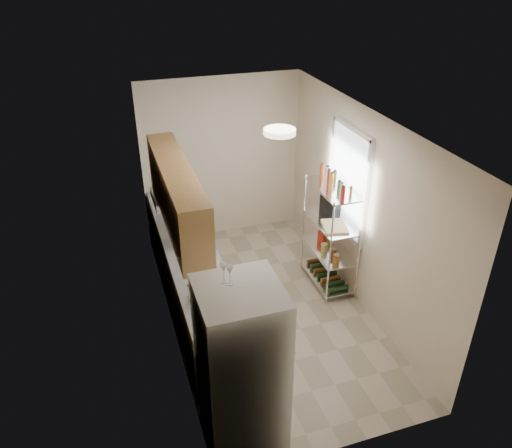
{
  "coord_description": "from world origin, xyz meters",
  "views": [
    {
      "loc": [
        -1.77,
        -4.93,
        4.27
      ],
      "look_at": [
        -0.08,
        0.25,
        1.19
      ],
      "focal_mm": 35.0,
      "sensor_mm": 36.0,
      "label": 1
    }
  ],
  "objects": [
    {
      "name": "refrigerator",
      "position": [
        -0.87,
        -1.74,
        0.89
      ],
      "size": [
        0.73,
        0.73,
        1.77
      ],
      "primitive_type": "cube",
      "color": "white",
      "rests_on": "ground"
    },
    {
      "name": "bakers_rack",
      "position": [
        1.0,
        0.3,
        1.11
      ],
      "size": [
        0.45,
        0.9,
        1.73
      ],
      "color": "silver",
      "rests_on": "ground"
    },
    {
      "name": "range_hood",
      "position": [
        -1.0,
        0.9,
        1.39
      ],
      "size": [
        0.5,
        0.6,
        0.12
      ],
      "primitive_type": "cube",
      "color": "#B7BABC",
      "rests_on": "room"
    },
    {
      "name": "window",
      "position": [
        1.23,
        0.35,
        1.55
      ],
      "size": [
        0.06,
        1.0,
        1.46
      ],
      "primitive_type": "cube",
      "color": "white",
      "rests_on": "room"
    },
    {
      "name": "ceiling_dome",
      "position": [
        0.0,
        -0.3,
        2.57
      ],
      "size": [
        0.34,
        0.34,
        0.05
      ],
      "primitive_type": "cylinder",
      "color": "white",
      "rests_on": "room"
    },
    {
      "name": "wine_glass_a",
      "position": [
        -0.92,
        -1.64,
        1.86
      ],
      "size": [
        0.07,
        0.07,
        0.18
      ],
      "primitive_type": null,
      "color": "silver",
      "rests_on": "refrigerator"
    },
    {
      "name": "storage_bag",
      "position": [
        1.02,
        0.52,
        0.64
      ],
      "size": [
        0.12,
        0.16,
        0.16
      ],
      "primitive_type": "cube",
      "rotation": [
        0.0,
        0.0,
        0.14
      ],
      "color": "#B52716",
      "rests_on": "bakers_rack"
    },
    {
      "name": "room",
      "position": [
        0.0,
        0.0,
        1.3
      ],
      "size": [
        2.52,
        4.42,
        2.62
      ],
      "color": "#B2A490",
      "rests_on": "ground"
    },
    {
      "name": "upper_cabinets",
      "position": [
        -1.05,
        0.1,
        1.81
      ],
      "size": [
        0.33,
        2.2,
        0.72
      ],
      "primitive_type": "cube",
      "color": "tan",
      "rests_on": "room"
    },
    {
      "name": "frying_pan_small",
      "position": [
        -0.88,
        1.19,
        0.92
      ],
      "size": [
        0.28,
        0.28,
        0.04
      ],
      "primitive_type": "cylinder",
      "rotation": [
        0.0,
        0.0,
        0.34
      ],
      "color": "black",
      "rests_on": "counter_run"
    },
    {
      "name": "cutting_board",
      "position": [
        0.97,
        0.14,
        1.02
      ],
      "size": [
        0.38,
        0.45,
        0.03
      ],
      "primitive_type": "cube",
      "rotation": [
        0.0,
        0.0,
        -0.23
      ],
      "color": "tan",
      "rests_on": "bakers_rack"
    },
    {
      "name": "espresso_machine",
      "position": [
        1.11,
        0.56,
        1.16
      ],
      "size": [
        0.25,
        0.3,
        0.3
      ],
      "primitive_type": "cube",
      "rotation": [
        0.0,
        0.0,
        0.34
      ],
      "color": "black",
      "rests_on": "bakers_rack"
    },
    {
      "name": "frying_pan_large",
      "position": [
        -0.96,
        1.0,
        0.92
      ],
      "size": [
        0.35,
        0.35,
        0.05
      ],
      "primitive_type": "cylinder",
      "rotation": [
        0.0,
        0.0,
        0.3
      ],
      "color": "black",
      "rests_on": "counter_run"
    },
    {
      "name": "rice_cooker",
      "position": [
        -0.99,
        0.56,
        1.0
      ],
      "size": [
        0.24,
        0.24,
        0.19
      ],
      "primitive_type": "cylinder",
      "color": "white",
      "rests_on": "counter_run"
    },
    {
      "name": "wine_glass_b",
      "position": [
        -0.96,
        -1.59,
        1.86
      ],
      "size": [
        0.07,
        0.07,
        0.18
      ],
      "primitive_type": null,
      "color": "silver",
      "rests_on": "refrigerator"
    },
    {
      "name": "counter_run",
      "position": [
        -0.92,
        0.44,
        0.45
      ],
      "size": [
        0.63,
        3.51,
        0.9
      ],
      "color": "tan",
      "rests_on": "ground"
    }
  ]
}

